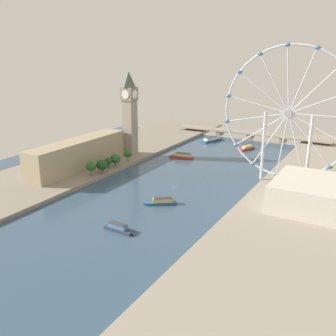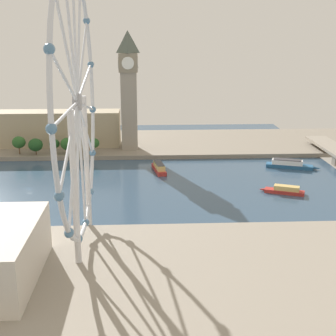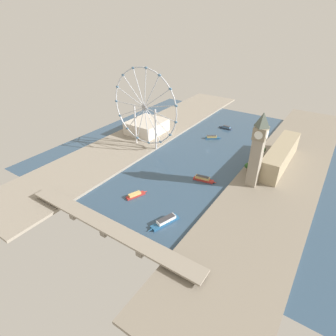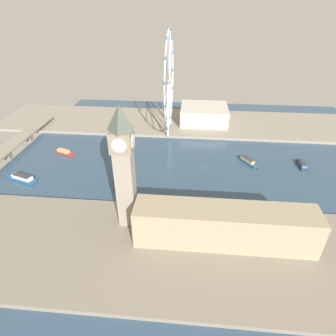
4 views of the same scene
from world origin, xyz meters
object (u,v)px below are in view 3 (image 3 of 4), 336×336
Objects in this scene: clock_tower at (257,149)px; parliament_block at (280,155)px; tour_boat_3 at (136,195)px; tour_boat_4 at (165,221)px; river_bridge at (107,227)px; ferris_wheel at (144,108)px; tour_boat_2 at (212,137)px; riverside_hall at (147,127)px; tour_boat_1 at (203,179)px; tour_boat_0 at (226,128)px.

clock_tower is 73.12m from parliament_block.
clock_tower is 3.43× the size of tour_boat_3.
tour_boat_3 is 54.02m from tour_boat_4.
river_bridge is 58.48m from tour_boat_3.
tour_boat_4 is at bearing 66.40° from clock_tower.
ferris_wheel is at bearing -63.43° from river_bridge.
tour_boat_2 is (95.61, -97.19, -45.15)m from clock_tower.
riverside_hall reaches higher than tour_boat_3.
riverside_hall is at bearing -15.98° from clock_tower.
parliament_block is 188.84m from ferris_wheel.
tour_boat_3 is (14.41, -56.51, -4.38)m from river_bridge.
parliament_block reaches higher than tour_boat_4.
tour_boat_2 is at bearing 101.71° from tour_boat_1.
clock_tower reaches higher than river_bridge.
parliament_block is (-13.74, -64.68, -31.23)m from clock_tower.
clock_tower is at bearing 12.33° from tour_boat_1.
tour_boat_2 is (-97.21, -41.98, -10.52)m from riverside_hall.
clock_tower reaches higher than tour_boat_2.
ferris_wheel is at bearing 54.38° from tour_boat_3.
tour_boat_1 is at bearing 163.14° from ferris_wheel.
tour_boat_1 reaches higher than tour_boat_2.
tour_boat_4 is at bearing 132.11° from riverside_hall.
riverside_hall reaches higher than river_bridge.
clock_tower is 70.59m from tour_boat_1.
riverside_hall is at bearing 2.63° from parliament_block.
riverside_hall is at bearing 46.01° from tour_boat_0.
ferris_wheel is 3.94× the size of tour_boat_1.
ferris_wheel is 3.19× the size of tour_boat_4.
tour_boat_3 is at bearing -90.88° from tour_boat_4.
tour_boat_4 is (-4.11, 86.52, -0.15)m from tour_boat_1.
riverside_hall is 106.41m from tour_boat_2.
riverside_hall is at bearing -61.33° from river_bridge.
parliament_block reaches higher than riverside_hall.
ferris_wheel is 121.58m from tour_boat_2.
clock_tower is 3.56× the size of tour_boat_0.
tour_boat_3 is (-95.24, 144.02, -10.90)m from riverside_hall.
clock_tower is 0.76× the size of ferris_wheel.
ferris_wheel reaches higher than tour_boat_3.
tour_boat_0 is (-68.26, -134.04, -57.87)m from ferris_wheel.
tour_boat_4 is at bearing -96.54° from tour_boat_1.
tour_boat_4 reaches higher than tour_boat_0.
tour_boat_4 is at bearing 70.60° from parliament_block.
river_bridge is at bearing -25.04° from tour_boat_4.
riverside_hall is at bearing 168.78° from tour_boat_2.
tour_boat_2 is at bearing 21.37° from tour_boat_3.
riverside_hall is 173.01m from tour_boat_3.
riverside_hall is 1.65× the size of tour_boat_4.
tour_boat_1 is 1.22× the size of tour_boat_2.
clock_tower reaches higher than tour_boat_1.
parliament_block is at bearing -51.14° from tour_boat_2.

